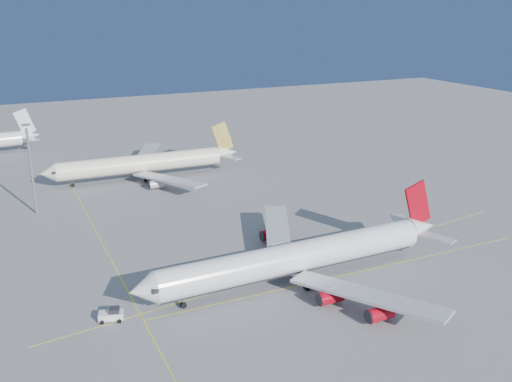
# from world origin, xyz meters

# --- Properties ---
(ground) EXTENTS (500.00, 500.00, 0.00)m
(ground) POSITION_xyz_m (0.00, 0.00, 0.00)
(ground) COLOR slate
(ground) RESTS_ON ground
(taxiway_lines) EXTENTS (118.86, 140.00, 0.02)m
(taxiway_lines) POSITION_xyz_m (-14.71, 6.34, 0.01)
(taxiway_lines) COLOR yellow
(taxiway_lines) RESTS_ON ground
(airliner_virgin) EXTENTS (70.65, 63.56, 17.45)m
(airliner_virgin) POSITION_xyz_m (-6.49, -12.06, 5.26)
(airliner_virgin) COLOR white
(airliner_virgin) RESTS_ON ground
(airliner_etihad) EXTENTS (64.32, 59.52, 16.81)m
(airliner_etihad) POSITION_xyz_m (-16.78, 72.83, 5.12)
(airliner_etihad) COLOR silver
(airliner_etihad) RESTS_ON ground
(pushback_tug) EXTENTS (4.77, 3.64, 2.44)m
(pushback_tug) POSITION_xyz_m (-45.05, -11.50, 1.13)
(pushback_tug) COLOR white
(pushback_tug) RESTS_ON ground
(light_mast) EXTENTS (2.13, 2.13, 24.60)m
(light_mast) POSITION_xyz_m (-52.22, 52.91, 14.52)
(light_mast) COLOR gray
(light_mast) RESTS_ON ground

